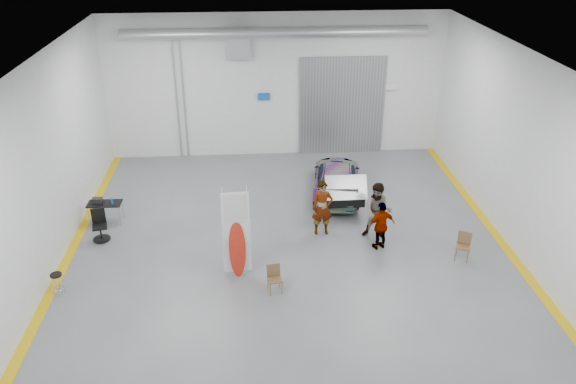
{
  "coord_description": "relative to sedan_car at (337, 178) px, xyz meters",
  "views": [
    {
      "loc": [
        -1.12,
        -14.66,
        9.64
      ],
      "look_at": [
        0.03,
        1.28,
        1.5
      ],
      "focal_mm": 35.0,
      "sensor_mm": 36.0,
      "label": 1
    }
  ],
  "objects": [
    {
      "name": "room_shell",
      "position": [
        -1.81,
        -1.83,
        3.47
      ],
      "size": [
        14.02,
        16.18,
        6.01
      ],
      "color": "silver",
      "rests_on": "ground"
    },
    {
      "name": "office_chair",
      "position": [
        -8.08,
        -2.75,
        -0.15
      ],
      "size": [
        0.55,
        0.57,
        1.04
      ],
      "rotation": [
        0.0,
        0.0,
        0.23
      ],
      "color": "black",
      "rests_on": "ground"
    },
    {
      "name": "shop_stool",
      "position": [
        -8.62,
        -5.62,
        -0.28
      ],
      "size": [
        0.34,
        0.34,
        0.66
      ],
      "rotation": [
        0.0,
        0.0,
        -0.16
      ],
      "color": "black",
      "rests_on": "ground"
    },
    {
      "name": "person_b",
      "position": [
        0.83,
        -3.27,
        0.35
      ],
      "size": [
        1.12,
        0.98,
        1.92
      ],
      "primitive_type": "imported",
      "rotation": [
        0.0,
        0.0,
        -0.32
      ],
      "color": "slate",
      "rests_on": "ground"
    },
    {
      "name": "work_table",
      "position": [
        -8.23,
        -1.6,
        0.1
      ],
      "size": [
        1.14,
        0.59,
        0.92
      ],
      "rotation": [
        0.0,
        0.0,
        -0.02
      ],
      "color": "#9C9FA4",
      "rests_on": "ground"
    },
    {
      "name": "person_a",
      "position": [
        -0.92,
        -2.89,
        0.33
      ],
      "size": [
        0.69,
        0.47,
        1.87
      ],
      "primitive_type": "imported",
      "rotation": [
        0.0,
        0.0,
        0.03
      ],
      "color": "brown",
      "rests_on": "ground"
    },
    {
      "name": "surfboard_display",
      "position": [
        -3.67,
        -5.06,
        0.55
      ],
      "size": [
        0.81,
        0.26,
        2.86
      ],
      "rotation": [
        0.0,
        0.0,
        0.07
      ],
      "color": "white",
      "rests_on": "ground"
    },
    {
      "name": "folding_chair_far",
      "position": [
        3.17,
        -4.71,
        -0.34
      ],
      "size": [
        0.53,
        0.57,
        0.85
      ],
      "rotation": [
        0.0,
        0.0,
        -0.45
      ],
      "color": "brown",
      "rests_on": "ground"
    },
    {
      "name": "person_c",
      "position": [
        0.8,
        -3.92,
        0.2
      ],
      "size": [
        1.01,
        0.66,
        1.62
      ],
      "primitive_type": "imported",
      "rotation": [
        0.0,
        0.0,
        3.46
      ],
      "color": "brown",
      "rests_on": "ground"
    },
    {
      "name": "sedan_car",
      "position": [
        0.0,
        0.0,
        0.0
      ],
      "size": [
        2.34,
        4.41,
        1.22
      ],
      "primitive_type": "imported",
      "rotation": [
        0.0,
        0.0,
        2.99
      ],
      "color": "silver",
      "rests_on": "ground"
    },
    {
      "name": "ground",
      "position": [
        -2.05,
        -4.05,
        -0.61
      ],
      "size": [
        16.0,
        16.0,
        0.0
      ],
      "primitive_type": "plane",
      "color": "#5C5E64",
      "rests_on": "ground"
    },
    {
      "name": "folding_chair_near",
      "position": [
        -2.62,
        -5.95,
        -0.36
      ],
      "size": [
        0.44,
        0.46,
        0.8
      ],
      "rotation": [
        0.0,
        0.0,
        0.17
      ],
      "color": "brown",
      "rests_on": "ground"
    },
    {
      "name": "trunk_lid",
      "position": [
        0.0,
        -1.85,
        0.63
      ],
      "size": [
        1.42,
        0.86,
        0.04
      ],
      "primitive_type": "cube",
      "color": "silver",
      "rests_on": "sedan_car"
    }
  ]
}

